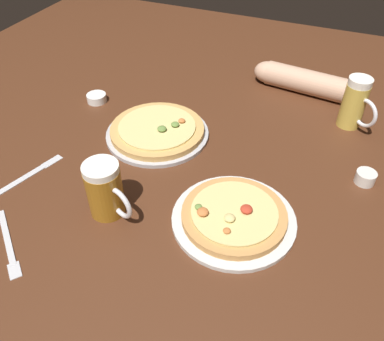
# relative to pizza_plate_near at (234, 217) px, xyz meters

# --- Properties ---
(ground_plane) EXTENTS (2.40, 2.40, 0.03)m
(ground_plane) POSITION_rel_pizza_plate_near_xyz_m (-0.16, 0.11, -0.03)
(ground_plane) COLOR #4C2816
(pizza_plate_near) EXTENTS (0.30, 0.30, 0.05)m
(pizza_plate_near) POSITION_rel_pizza_plate_near_xyz_m (0.00, 0.00, 0.00)
(pizza_plate_near) COLOR silver
(pizza_plate_near) RESTS_ON ground_plane
(pizza_plate_far) EXTENTS (0.32, 0.32, 0.05)m
(pizza_plate_far) POSITION_rel_pizza_plate_near_xyz_m (-0.33, 0.25, 0.00)
(pizza_plate_far) COLOR #B2B2B7
(pizza_plate_far) RESTS_ON ground_plane
(beer_mug_dark) EXTENTS (0.14, 0.09, 0.15)m
(beer_mug_dark) POSITION_rel_pizza_plate_near_xyz_m (-0.30, -0.09, 0.06)
(beer_mug_dark) COLOR #9E6619
(beer_mug_dark) RESTS_ON ground_plane
(beer_mug_amber) EXTENTS (0.11, 0.10, 0.16)m
(beer_mug_amber) POSITION_rel_pizza_plate_near_xyz_m (0.21, 0.53, 0.06)
(beer_mug_amber) COLOR gold
(beer_mug_amber) RESTS_ON ground_plane
(ramekin_sauce) EXTENTS (0.07, 0.07, 0.03)m
(ramekin_sauce) POSITION_rel_pizza_plate_near_xyz_m (-0.61, 0.34, -0.00)
(ramekin_sauce) COLOR white
(ramekin_sauce) RESTS_ON ground_plane
(ramekin_butter) EXTENTS (0.05, 0.05, 0.03)m
(ramekin_butter) POSITION_rel_pizza_plate_near_xyz_m (0.28, 0.27, 0.00)
(ramekin_butter) COLOR silver
(ramekin_butter) RESTS_ON ground_plane
(fork_left) EXTENTS (0.18, 0.15, 0.01)m
(fork_left) POSITION_rel_pizza_plate_near_xyz_m (-0.46, -0.27, -0.01)
(fork_left) COLOR silver
(fork_left) RESTS_ON ground_plane
(knife_right) EXTENTS (0.09, 0.23, 0.01)m
(knife_right) POSITION_rel_pizza_plate_near_xyz_m (-0.57, -0.07, -0.01)
(knife_right) COLOR silver
(knife_right) RESTS_ON ground_plane
(diner_arm) EXTENTS (0.33, 0.12, 0.08)m
(diner_arm) POSITION_rel_pizza_plate_near_xyz_m (0.01, 0.69, 0.03)
(diner_arm) COLOR tan
(diner_arm) RESTS_ON ground_plane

